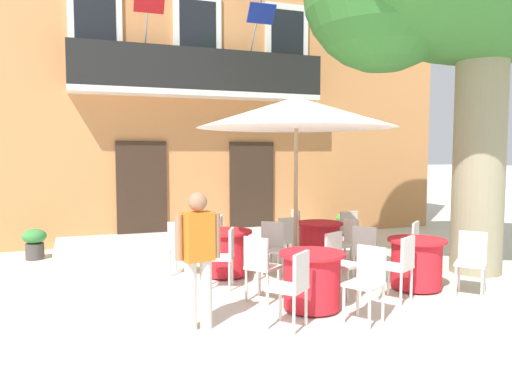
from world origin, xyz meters
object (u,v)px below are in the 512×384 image
cafe_chair_front_2 (181,244)px  cafe_chair_far_side_1 (346,241)px  cafe_chair_front_0 (271,246)px  cafe_table_far_side (320,242)px  cafe_chair_near_tree_3 (400,264)px  cafe_chair_near_tree_1 (422,246)px  cafe_umbrella (296,114)px  cafe_chair_middle_0 (339,260)px  cafe_chair_near_tree_2 (367,250)px  cafe_chair_far_side_0 (286,238)px  cafe_table_front (226,252)px  ground_planter_left (35,242)px  cafe_table_near_tree (416,263)px  cafe_chair_middle_2 (293,284)px  ground_planter_right (345,223)px  cafe_chair_middle_3 (367,278)px  cafe_chair_near_tree_0 (471,259)px  cafe_chair_middle_1 (260,264)px  cafe_chair_front_1 (226,237)px  cafe_table_middle (312,280)px  cafe_chair_front_3 (225,254)px  cafe_chair_far_side_3 (300,229)px  pedestrian_near_entrance (198,253)px  cafe_chair_far_side_2 (352,232)px

cafe_chair_front_2 → cafe_chair_far_side_1: 2.81m
cafe_chair_front_0 → cafe_table_far_side: 1.43m
cafe_chair_near_tree_3 → cafe_chair_front_0: 2.17m
cafe_chair_near_tree_1 → cafe_chair_far_side_1: 1.24m
cafe_chair_far_side_1 → cafe_umbrella: (-1.32, -0.78, 2.08)m
cafe_chair_front_0 → cafe_chair_middle_0: bearing=-69.0°
cafe_chair_near_tree_3 → cafe_chair_middle_0: 0.83m
cafe_chair_near_tree_2 → cafe_chair_far_side_0: same height
cafe_table_front → cafe_umbrella: size_ratio=0.30×
cafe_table_far_side → cafe_chair_near_tree_1: bearing=-55.3°
cafe_chair_front_2 → ground_planter_left: bearing=137.4°
cafe_table_near_tree → cafe_table_far_side: (-0.54, 2.08, 0.00)m
cafe_chair_middle_2 → ground_planter_right: size_ratio=1.51×
cafe_chair_middle_3 → cafe_chair_middle_0: bearing=78.6°
cafe_chair_near_tree_3 → cafe_chair_middle_3: (-0.87, -0.52, 0.00)m
cafe_chair_near_tree_0 → cafe_chair_near_tree_1: bearing=90.6°
cafe_chair_middle_2 → cafe_umbrella: cafe_umbrella is taller
cafe_chair_middle_0 → cafe_chair_middle_1: size_ratio=1.00×
cafe_table_far_side → cafe_chair_near_tree_0: bearing=-67.5°
cafe_chair_front_1 → cafe_table_middle: bearing=-83.7°
cafe_chair_near_tree_2 → cafe_table_middle: bearing=-147.6°
cafe_chair_near_tree_3 → ground_planter_left: 6.79m
cafe_chair_front_3 → cafe_chair_far_side_3: size_ratio=1.00×
cafe_chair_middle_3 → cafe_chair_far_side_3: same height
cafe_chair_far_side_3 → cafe_chair_near_tree_2: bearing=-88.5°
cafe_chair_middle_1 → cafe_chair_front_3: same height
cafe_table_near_tree → cafe_chair_near_tree_0: cafe_chair_near_tree_0 is taller
cafe_chair_front_2 → cafe_table_far_side: (2.61, 0.04, -0.14)m
cafe_chair_middle_3 → cafe_chair_front_3: same height
cafe_chair_near_tree_1 → cafe_umbrella: (-2.27, 0.01, 2.08)m
cafe_chair_middle_0 → ground_planter_right: 5.11m
cafe_chair_middle_3 → cafe_table_far_side: cafe_chair_middle_3 is taller
cafe_chair_near_tree_3 → cafe_chair_far_side_0: same height
cafe_table_near_tree → cafe_table_front: same height
cafe_chair_near_tree_0 → cafe_chair_far_side_0: bearing=126.3°
cafe_chair_near_tree_0 → pedestrian_near_entrance: bearing=180.0°
ground_planter_left → cafe_chair_far_side_2: bearing=-19.7°
cafe_chair_far_side_3 → cafe_umbrella: size_ratio=0.31×
cafe_chair_front_3 → cafe_chair_front_1: bearing=72.2°
cafe_chair_near_tree_3 → cafe_table_far_side: bearing=88.3°
cafe_chair_front_2 → cafe_chair_near_tree_1: bearing=-22.3°
cafe_chair_far_side_3 → pedestrian_near_entrance: 4.45m
cafe_table_near_tree → cafe_chair_near_tree_1: cafe_chair_near_tree_1 is taller
cafe_chair_near_tree_0 → cafe_chair_front_0: bearing=140.5°
cafe_table_near_tree → cafe_chair_far_side_1: bearing=107.6°
cafe_chair_middle_0 → cafe_chair_far_side_2: bearing=54.9°
cafe_table_far_side → cafe_chair_far_side_1: size_ratio=0.95×
cafe_table_front → cafe_chair_middle_2: bearing=-89.7°
cafe_chair_middle_3 → pedestrian_near_entrance: bearing=167.7°
cafe_chair_near_tree_2 → pedestrian_near_entrance: (-2.96, -1.07, 0.37)m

